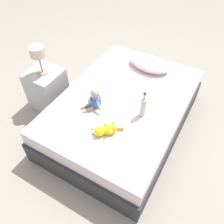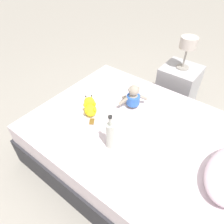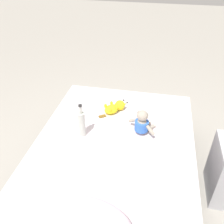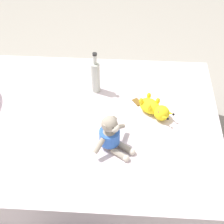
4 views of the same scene
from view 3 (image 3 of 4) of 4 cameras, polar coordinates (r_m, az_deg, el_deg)
The scene contains 6 objects.
ground_plane at distance 2.40m, azimuth 0.03°, elevation -17.06°, with size 16.00×16.00×0.00m, color #9E998E.
bed at distance 2.22m, azimuth 0.03°, elevation -13.28°, with size 1.38×1.98×0.49m.
pillow at distance 1.58m, azimuth -5.94°, elevation -24.25°, with size 0.58×0.40×0.13m.
plush_monkey at distance 2.16m, azimuth 7.11°, elevation -2.66°, with size 0.25×0.25×0.24m.
plush_yellow_creature at distance 2.43m, azimuth 0.72°, elevation 1.09°, with size 0.27×0.28×0.10m.
glass_bottle at distance 2.11m, azimuth -7.05°, elevation -2.64°, with size 0.06×0.06×0.31m.
Camera 3 is at (-0.29, 1.43, 1.91)m, focal length 39.36 mm.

